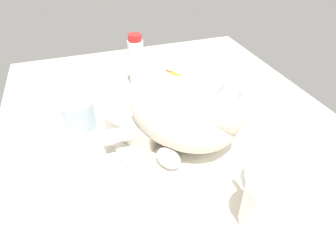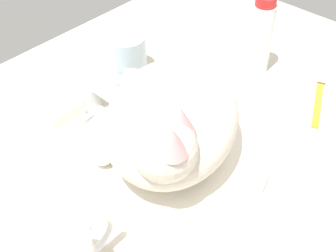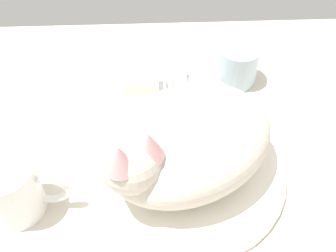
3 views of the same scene
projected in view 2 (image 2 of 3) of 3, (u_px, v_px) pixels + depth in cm
name	position (u px, v px, depth cm)	size (l,w,h in cm)	color
ground_plane	(172.00, 161.00, 71.21)	(110.00, 82.50, 3.00)	beige
sink_basin	(172.00, 152.00, 69.81)	(30.29, 30.29, 1.12)	white
faucet	(95.00, 94.00, 77.33)	(14.45, 9.93, 5.78)	silver
cat	(169.00, 121.00, 64.34)	(31.55, 30.76, 15.40)	beige
rinse_cup	(127.00, 54.00, 84.25)	(7.37, 7.37, 7.43)	silver
soap_dish	(63.00, 121.00, 75.04)	(9.00, 6.40, 1.20)	white
soap_bar	(61.00, 112.00, 73.76)	(6.30, 4.40, 2.59)	silver
toothpaste_bottle	(260.00, 37.00, 82.23)	(4.48, 4.48, 15.18)	white
toothbrush	(319.00, 97.00, 79.86)	(13.69, 7.15, 1.60)	orange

